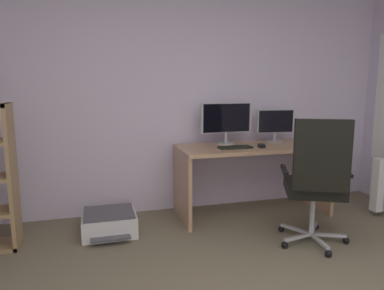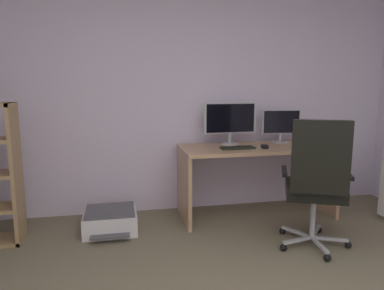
{
  "view_description": "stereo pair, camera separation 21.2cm",
  "coord_description": "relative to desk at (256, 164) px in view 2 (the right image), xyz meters",
  "views": [
    {
      "loc": [
        -0.86,
        -1.08,
        1.37
      ],
      "look_at": [
        0.0,
        2.02,
        0.84
      ],
      "focal_mm": 33.28,
      "sensor_mm": 36.0,
      "label": 1
    },
    {
      "loc": [
        -0.65,
        -1.13,
        1.37
      ],
      "look_at": [
        0.0,
        2.02,
        0.84
      ],
      "focal_mm": 33.28,
      "sensor_mm": 36.0,
      "label": 2
    }
  ],
  "objects": [
    {
      "name": "wall_back",
      "position": [
        -0.76,
        0.43,
        0.71
      ],
      "size": [
        4.97,
        0.1,
        2.54
      ],
      "primitive_type": "cube",
      "color": "silver",
      "rests_on": "ground"
    },
    {
      "name": "desk",
      "position": [
        0.0,
        0.0,
        0.0
      ],
      "size": [
        1.59,
        0.67,
        0.75
      ],
      "color": "tan",
      "rests_on": "ground"
    },
    {
      "name": "monitor_main",
      "position": [
        -0.24,
        0.18,
        0.46
      ],
      "size": [
        0.58,
        0.18,
        0.45
      ],
      "color": "#B2B5B7",
      "rests_on": "desk"
    },
    {
      "name": "monitor_secondary",
      "position": [
        0.35,
        0.18,
        0.4
      ],
      "size": [
        0.43,
        0.18,
        0.37
      ],
      "color": "#B2B5B7",
      "rests_on": "desk"
    },
    {
      "name": "keyboard",
      "position": [
        -0.25,
        -0.1,
        0.2
      ],
      "size": [
        0.34,
        0.14,
        0.02
      ],
      "primitive_type": "cube",
      "rotation": [
        0.0,
        0.0,
        0.03
      ],
      "color": "black",
      "rests_on": "desk"
    },
    {
      "name": "computer_mouse",
      "position": [
        0.03,
        -0.13,
        0.21
      ],
      "size": [
        0.08,
        0.11,
        0.03
      ],
      "primitive_type": "cube",
      "rotation": [
        0.0,
        0.0,
        -0.21
      ],
      "color": "black",
      "rests_on": "desk"
    },
    {
      "name": "office_chair",
      "position": [
        0.17,
        -0.89,
        0.05
      ],
      "size": [
        0.64,
        0.67,
        1.12
      ],
      "color": "#B7BABC",
      "rests_on": "ground"
    },
    {
      "name": "printer",
      "position": [
        -1.52,
        -0.13,
        -0.45
      ],
      "size": [
        0.49,
        0.53,
        0.21
      ],
      "color": "silver",
      "rests_on": "ground"
    }
  ]
}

